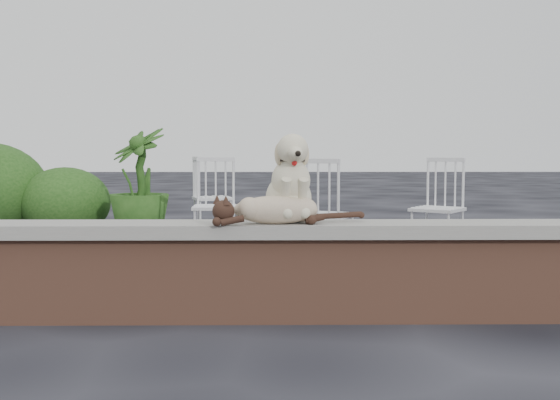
{
  "coord_description": "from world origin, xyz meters",
  "views": [
    {
      "loc": [
        0.68,
        -4.11,
        1.0
      ],
      "look_at": [
        0.74,
        0.2,
        0.7
      ],
      "focal_mm": 44.74,
      "sensor_mm": 36.0,
      "label": 1
    }
  ],
  "objects_px": {
    "chair_b": "(215,205)",
    "cat": "(275,208)",
    "chair_c": "(326,213)",
    "potted_plant_b": "(139,183)",
    "dog": "(289,177)",
    "chair_d": "(437,207)",
    "chair_e": "(213,197)"
  },
  "relations": [
    {
      "from": "chair_b",
      "to": "cat",
      "type": "bearing_deg",
      "value": -79.43
    },
    {
      "from": "chair_c",
      "to": "potted_plant_b",
      "type": "height_order",
      "value": "potted_plant_b"
    },
    {
      "from": "cat",
      "to": "chair_c",
      "type": "relative_size",
      "value": 1.16
    },
    {
      "from": "dog",
      "to": "chair_b",
      "type": "height_order",
      "value": "dog"
    },
    {
      "from": "chair_b",
      "to": "chair_c",
      "type": "height_order",
      "value": "same"
    },
    {
      "from": "chair_b",
      "to": "chair_c",
      "type": "xyz_separation_m",
      "value": [
        1.03,
        -0.86,
        0.0
      ]
    },
    {
      "from": "dog",
      "to": "chair_c",
      "type": "relative_size",
      "value": 0.57
    },
    {
      "from": "potted_plant_b",
      "to": "dog",
      "type": "bearing_deg",
      "value": -66.99
    },
    {
      "from": "cat",
      "to": "dog",
      "type": "bearing_deg",
      "value": 51.33
    },
    {
      "from": "chair_b",
      "to": "potted_plant_b",
      "type": "relative_size",
      "value": 0.74
    },
    {
      "from": "chair_d",
      "to": "potted_plant_b",
      "type": "distance_m",
      "value": 3.41
    },
    {
      "from": "cat",
      "to": "chair_e",
      "type": "height_order",
      "value": "chair_e"
    },
    {
      "from": "chair_e",
      "to": "chair_d",
      "type": "xyz_separation_m",
      "value": [
        2.27,
        -1.6,
        0.0
      ]
    },
    {
      "from": "chair_d",
      "to": "chair_e",
      "type": "bearing_deg",
      "value": -179.61
    },
    {
      "from": "cat",
      "to": "chair_e",
      "type": "xyz_separation_m",
      "value": [
        -0.72,
        4.16,
        -0.2
      ]
    },
    {
      "from": "chair_b",
      "to": "chair_d",
      "type": "xyz_separation_m",
      "value": [
        2.14,
        -0.27,
        0.0
      ]
    },
    {
      "from": "chair_c",
      "to": "cat",
      "type": "bearing_deg",
      "value": 101.72
    },
    {
      "from": "chair_d",
      "to": "potted_plant_b",
      "type": "xyz_separation_m",
      "value": [
        -3.1,
        1.41,
        0.17
      ]
    },
    {
      "from": "dog",
      "to": "chair_b",
      "type": "distance_m",
      "value": 2.78
    },
    {
      "from": "chair_e",
      "to": "potted_plant_b",
      "type": "distance_m",
      "value": 0.86
    },
    {
      "from": "cat",
      "to": "chair_d",
      "type": "bearing_deg",
      "value": 48.06
    },
    {
      "from": "potted_plant_b",
      "to": "cat",
      "type": "bearing_deg",
      "value": -68.77
    },
    {
      "from": "cat",
      "to": "chair_d",
      "type": "relative_size",
      "value": 1.16
    },
    {
      "from": "chair_b",
      "to": "chair_c",
      "type": "bearing_deg",
      "value": -40.93
    },
    {
      "from": "dog",
      "to": "cat",
      "type": "xyz_separation_m",
      "value": [
        -0.08,
        -0.15,
        -0.17
      ]
    },
    {
      "from": "chair_c",
      "to": "chair_d",
      "type": "distance_m",
      "value": 1.26
    },
    {
      "from": "chair_c",
      "to": "potted_plant_b",
      "type": "xyz_separation_m",
      "value": [
        -1.99,
        2.0,
        0.17
      ]
    },
    {
      "from": "dog",
      "to": "cat",
      "type": "bearing_deg",
      "value": -128.67
    },
    {
      "from": "dog",
      "to": "chair_e",
      "type": "height_order",
      "value": "dog"
    },
    {
      "from": "chair_d",
      "to": "potted_plant_b",
      "type": "relative_size",
      "value": 0.74
    },
    {
      "from": "cat",
      "to": "chair_b",
      "type": "distance_m",
      "value": 2.89
    },
    {
      "from": "chair_e",
      "to": "dog",
      "type": "bearing_deg",
      "value": 175.25
    }
  ]
}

